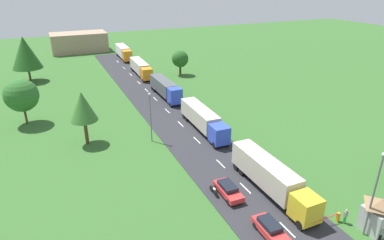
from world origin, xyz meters
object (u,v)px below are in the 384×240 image
(guard_booth, at_px, (378,215))
(tree_birch, at_px, (25,53))
(person_second, at_px, (381,234))
(distant_building, at_px, (79,42))
(truck_fourth, at_px, (141,68))
(car_lead, at_px, (270,229))
(truck_third, at_px, (165,88))
(motorcycle_courier, at_px, (214,190))
(lamppost_lead, at_px, (374,191))
(tree_elm, at_px, (180,59))
(car_second, at_px, (228,190))
(tree_maple, at_px, (83,107))
(truck_second, at_px, (203,119))
(tree_oak, at_px, (21,95))
(lamppost_second, at_px, (151,115))
(truck_lead, at_px, (271,176))
(person_lead, at_px, (345,216))
(barrier_gate, at_px, (332,218))
(truck_fifth, at_px, (124,52))

(guard_booth, height_order, tree_birch, tree_birch)
(person_second, bearing_deg, distant_building, 98.58)
(truck_fourth, relative_size, car_lead, 3.15)
(truck_third, xyz_separation_m, motorcycle_courier, (-6.33, -34.09, -1.53))
(tree_birch, bearing_deg, guard_booth, -65.80)
(person_second, bearing_deg, lamppost_lead, 117.41)
(guard_booth, height_order, tree_elm, tree_elm)
(car_second, relative_size, tree_maple, 0.54)
(truck_second, distance_m, tree_oak, 30.45)
(car_lead, distance_m, lamppost_second, 24.81)
(truck_lead, relative_size, tree_birch, 1.28)
(truck_second, bearing_deg, truck_third, 90.28)
(tree_oak, height_order, distant_building, tree_oak)
(person_second, distance_m, tree_maple, 39.77)
(lamppost_second, bearing_deg, tree_elm, 61.15)
(person_lead, bearing_deg, distant_building, 98.22)
(truck_fourth, relative_size, barrier_gate, 2.95)
(tree_elm, bearing_deg, person_lead, -95.45)
(truck_lead, xyz_separation_m, truck_second, (0.26, 18.46, -0.09))
(truck_second, relative_size, truck_fourth, 1.01)
(barrier_gate, bearing_deg, lamppost_lead, -55.64)
(truck_fourth, relative_size, distant_building, 0.78)
(truck_third, bearing_deg, truck_fifth, 89.56)
(lamppost_lead, bearing_deg, tree_birch, 113.23)
(truck_third, xyz_separation_m, distant_building, (-10.57, 54.73, 1.00))
(truck_fifth, xyz_separation_m, barrier_gate, (2.15, -81.48, -1.49))
(truck_third, relative_size, person_lead, 7.63)
(barrier_gate, relative_size, distant_building, 0.26)
(truck_lead, xyz_separation_m, truck_third, (0.17, 36.33, -0.08))
(truck_second, distance_m, car_lead, 24.87)
(truck_fifth, bearing_deg, lamppost_lead, -87.38)
(motorcycle_courier, xyz_separation_m, distant_building, (-4.24, 88.81, 2.54))
(car_lead, relative_size, barrier_gate, 0.94)
(lamppost_lead, relative_size, tree_oak, 1.15)
(truck_lead, xyz_separation_m, distant_building, (-10.41, 91.06, 0.92))
(tree_maple, bearing_deg, barrier_gate, -54.54)
(car_lead, bearing_deg, tree_maple, 116.09)
(car_lead, relative_size, person_second, 2.62)
(truck_fourth, height_order, tree_birch, tree_birch)
(car_lead, bearing_deg, lamppost_lead, -22.60)
(truck_second, xyz_separation_m, guard_booth, (5.47, -28.03, -0.19))
(barrier_gate, bearing_deg, person_lead, -21.49)
(tree_birch, bearing_deg, car_lead, -72.13)
(person_lead, relative_size, tree_elm, 0.27)
(lamppost_second, bearing_deg, person_lead, -64.27)
(lamppost_second, bearing_deg, tree_birch, 112.11)
(motorcycle_courier, height_order, tree_oak, tree_oak)
(motorcycle_courier, relative_size, lamppost_second, 0.25)
(person_lead, bearing_deg, motorcycle_courier, 135.59)
(motorcycle_courier, height_order, guard_booth, guard_booth)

